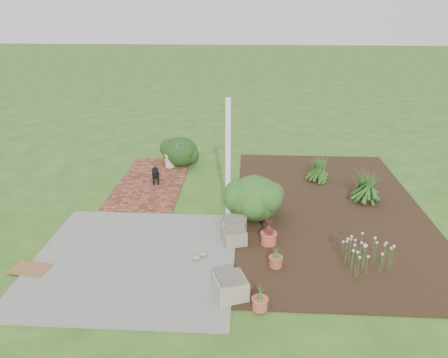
# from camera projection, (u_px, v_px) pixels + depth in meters

# --- Properties ---
(ground) EXTENTS (80.00, 80.00, 0.00)m
(ground) POSITION_uv_depth(u_px,v_px,m) (213.00, 217.00, 9.21)
(ground) COLOR #2B5A1C
(ground) RESTS_ON ground
(concrete_patio) EXTENTS (3.50, 3.50, 0.04)m
(concrete_patio) POSITION_uv_depth(u_px,v_px,m) (134.00, 259.00, 7.65)
(concrete_patio) COLOR slate
(concrete_patio) RESTS_ON ground
(brick_path) EXTENTS (1.60, 3.50, 0.04)m
(brick_path) POSITION_uv_depth(u_px,v_px,m) (151.00, 182.00, 10.91)
(brick_path) COLOR #5A291C
(brick_path) RESTS_ON ground
(garden_bed) EXTENTS (4.00, 7.00, 0.03)m
(garden_bed) POSITION_uv_depth(u_px,v_px,m) (329.00, 209.00, 9.53)
(garden_bed) COLOR black
(garden_bed) RESTS_ON ground
(veranda_post) EXTENTS (0.10, 0.10, 2.50)m
(veranda_post) POSITION_uv_depth(u_px,v_px,m) (228.00, 160.00, 8.81)
(veranda_post) COLOR white
(veranda_post) RESTS_ON ground
(stone_trough_near) EXTENTS (0.59, 0.59, 0.31)m
(stone_trough_near) POSITION_uv_depth(u_px,v_px,m) (231.00, 287.00, 6.61)
(stone_trough_near) COLOR gray
(stone_trough_near) RESTS_ON concrete_patio
(stone_trough_mid) EXTENTS (0.50, 0.50, 0.27)m
(stone_trough_mid) POSITION_uv_depth(u_px,v_px,m) (234.00, 236.00, 8.09)
(stone_trough_mid) COLOR #766E5B
(stone_trough_mid) RESTS_ON concrete_patio
(stone_trough_far) EXTENTS (0.48, 0.48, 0.28)m
(stone_trough_far) POSITION_uv_depth(u_px,v_px,m) (234.00, 227.00, 8.42)
(stone_trough_far) COLOR gray
(stone_trough_far) RESTS_ON concrete_patio
(coir_doormat) EXTENTS (0.67, 0.49, 0.02)m
(coir_doormat) POSITION_uv_depth(u_px,v_px,m) (30.00, 269.00, 7.33)
(coir_doormat) COLOR brown
(coir_doormat) RESTS_ON concrete_patio
(black_dog) EXTENTS (0.24, 0.53, 0.46)m
(black_dog) POSITION_uv_depth(u_px,v_px,m) (155.00, 173.00, 10.66)
(black_dog) COLOR black
(black_dog) RESTS_ON brick_path
(cream_ceramic_urn) EXTENTS (0.33, 0.33, 0.35)m
(cream_ceramic_urn) POSITION_uv_depth(u_px,v_px,m) (170.00, 160.00, 11.82)
(cream_ceramic_urn) COLOR beige
(cream_ceramic_urn) RESTS_ON brick_path
(evergreen_shrub) EXTENTS (1.13, 1.13, 0.92)m
(evergreen_shrub) POSITION_uv_depth(u_px,v_px,m) (254.00, 197.00, 8.94)
(evergreen_shrub) COLOR #123A12
(evergreen_shrub) RESTS_ON garden_bed
(agapanthus_clump_back) EXTENTS (1.24, 1.24, 0.87)m
(agapanthus_clump_back) POSITION_uv_depth(u_px,v_px,m) (366.00, 184.00, 9.67)
(agapanthus_clump_back) COLOR #0D4013
(agapanthus_clump_back) RESTS_ON garden_bed
(agapanthus_clump_front) EXTENTS (1.08, 1.08, 0.76)m
(agapanthus_clump_front) POSITION_uv_depth(u_px,v_px,m) (319.00, 167.00, 10.82)
(agapanthus_clump_front) COLOR #0E3B0E
(agapanthus_clump_front) RESTS_ON garden_bed
(pink_flower_patch) EXTENTS (1.03, 1.03, 0.55)m
(pink_flower_patch) POSITION_uv_depth(u_px,v_px,m) (368.00, 256.00, 7.23)
(pink_flower_patch) COLOR #113D0F
(pink_flower_patch) RESTS_ON garden_bed
(terracotta_pot_bronze) EXTENTS (0.36, 0.36, 0.23)m
(terracotta_pot_bronze) POSITION_uv_depth(u_px,v_px,m) (269.00, 238.00, 8.07)
(terracotta_pot_bronze) COLOR #B74C3E
(terracotta_pot_bronze) RESTS_ON garden_bed
(terracotta_pot_small_left) EXTENTS (0.23, 0.23, 0.18)m
(terracotta_pot_small_left) POSITION_uv_depth(u_px,v_px,m) (276.00, 262.00, 7.39)
(terracotta_pot_small_left) COLOR #9C4E34
(terracotta_pot_small_left) RESTS_ON garden_bed
(terracotta_pot_small_right) EXTENTS (0.24, 0.24, 0.19)m
(terracotta_pot_small_right) POSITION_uv_depth(u_px,v_px,m) (260.00, 304.00, 6.35)
(terracotta_pot_small_right) COLOR #B84C3E
(terracotta_pot_small_right) RESTS_ON garden_bed
(purple_flowering_bush) EXTENTS (1.04, 1.04, 0.81)m
(purple_flowering_bush) POSITION_uv_depth(u_px,v_px,m) (180.00, 151.00, 11.96)
(purple_flowering_bush) COLOR black
(purple_flowering_bush) RESTS_ON ground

